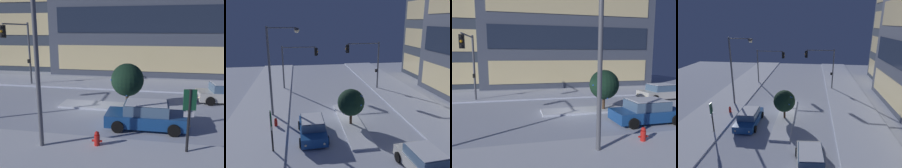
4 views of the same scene
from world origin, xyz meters
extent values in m
plane|color=silver|center=(0.00, 0.00, 0.00)|extent=(52.00, 52.00, 0.00)
cube|color=silver|center=(0.00, -7.75, 0.07)|extent=(52.00, 5.20, 0.14)
cube|color=silver|center=(0.00, 7.75, 0.07)|extent=(52.00, 5.20, 0.14)
cube|color=silver|center=(2.15, 0.26, 0.07)|extent=(9.00, 1.80, 0.14)
cube|color=#F9E09E|center=(3.15, 11.95, 2.16)|extent=(21.07, 0.10, 2.88)
cube|color=#232D42|center=(3.15, 11.95, 6.49)|extent=(21.07, 0.10, 2.88)
cube|color=#F9E09E|center=(-9.69, 13.51, 2.02)|extent=(13.80, 0.10, 2.69)
cube|color=#F9E09E|center=(-9.69, 13.51, 6.06)|extent=(13.80, 0.10, 2.69)
cube|color=#19478C|center=(3.96, -3.17, 0.53)|extent=(4.47, 1.95, 0.66)
cube|color=slate|center=(3.96, -3.17, 1.14)|extent=(2.42, 1.73, 0.60)
cube|color=white|center=(3.96, -3.17, 1.47)|extent=(2.24, 1.62, 0.04)
sphere|color=#F9E5B2|center=(6.19, -2.50, 0.50)|extent=(0.16, 0.16, 0.16)
sphere|color=#F9E5B2|center=(6.21, -3.78, 0.50)|extent=(0.16, 0.16, 0.16)
cylinder|color=black|center=(5.41, -2.21, 0.33)|extent=(0.66, 0.23, 0.66)
cylinder|color=black|center=(5.44, -4.09, 0.33)|extent=(0.66, 0.23, 0.66)
cylinder|color=black|center=(2.48, -2.25, 0.33)|extent=(0.66, 0.23, 0.66)
cylinder|color=black|center=(2.51, -4.14, 0.33)|extent=(0.66, 0.23, 0.66)
sphere|color=#F9E5B2|center=(7.53, 2.18, 0.50)|extent=(0.16, 0.16, 0.16)
sphere|color=#F9E5B2|center=(7.43, 3.46, 0.50)|extent=(0.16, 0.16, 0.16)
cylinder|color=black|center=(8.29, 1.93, 0.33)|extent=(0.67, 0.27, 0.66)
cylinder|color=black|center=(8.15, 3.81, 0.33)|extent=(0.67, 0.27, 0.66)
cylinder|color=#565960|center=(-7.88, 5.95, 3.03)|extent=(0.18, 0.18, 6.05)
cylinder|color=#565960|center=(-7.88, 3.97, 5.85)|extent=(0.12, 3.97, 0.12)
cube|color=black|center=(-7.88, 1.99, 5.25)|extent=(0.32, 0.36, 1.00)
sphere|color=black|center=(-7.88, 1.80, 5.57)|extent=(0.20, 0.20, 0.20)
sphere|color=orange|center=(-7.88, 1.80, 5.25)|extent=(0.20, 0.20, 0.20)
sphere|color=black|center=(-7.88, 1.80, 4.93)|extent=(0.20, 0.20, 0.20)
cube|color=black|center=(-7.88, 5.73, 2.40)|extent=(0.20, 0.24, 0.36)
cylinder|color=#565960|center=(-0.64, -6.56, 4.08)|extent=(0.20, 0.20, 8.17)
cylinder|color=red|center=(1.87, -6.07, 0.32)|extent=(0.26, 0.26, 0.65)
sphere|color=red|center=(1.87, -6.07, 0.72)|extent=(0.22, 0.22, 0.22)
cylinder|color=red|center=(1.69, -6.07, 0.35)|extent=(0.12, 0.10, 0.10)
cylinder|color=red|center=(2.05, -6.07, 0.35)|extent=(0.12, 0.10, 0.10)
cylinder|color=black|center=(5.90, -5.94, 1.48)|extent=(0.12, 0.12, 2.96)
cube|color=#144C2D|center=(5.90, -5.94, 2.50)|extent=(0.55, 0.14, 0.91)
cube|color=white|center=(5.90, -5.94, 1.86)|extent=(0.44, 0.12, 0.24)
cylinder|color=#473323|center=(2.46, 0.16, 0.54)|extent=(0.22, 0.22, 1.08)
sphere|color=black|center=(2.46, 0.16, 2.04)|extent=(2.25, 2.25, 2.25)
sphere|color=blue|center=(1.42, -0.28, 2.08)|extent=(0.10, 0.10, 0.10)
sphere|color=blue|center=(2.94, 0.99, 2.65)|extent=(0.10, 0.10, 0.10)
sphere|color=blue|center=(3.01, 0.86, 2.75)|extent=(0.10, 0.10, 0.10)
sphere|color=blue|center=(2.50, -0.44, 1.07)|extent=(0.10, 0.10, 0.10)
sphere|color=blue|center=(3.43, 0.76, 2.10)|extent=(0.10, 0.10, 0.10)
camera|label=1|loc=(4.58, -16.56, 5.40)|focal=40.29mm
camera|label=2|loc=(20.72, -4.00, 8.67)|focal=38.21mm
camera|label=3|loc=(-4.00, -14.83, 4.26)|focal=33.92mm
camera|label=4|loc=(20.89, 2.88, 9.84)|focal=31.38mm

